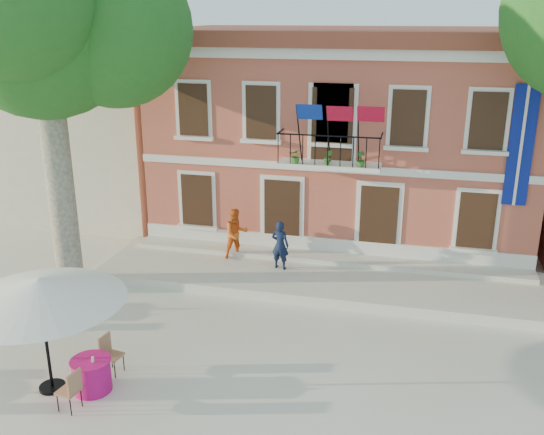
{
  "coord_description": "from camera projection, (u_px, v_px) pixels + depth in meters",
  "views": [
    {
      "loc": [
        4.62,
        -12.8,
        8.02
      ],
      "look_at": [
        0.66,
        3.5,
        2.34
      ],
      "focal_mm": 40.0,
      "sensor_mm": 36.0,
      "label": 1
    }
  ],
  "objects": [
    {
      "name": "plane_tree_west",
      "position": [
        41.0,
        21.0,
        16.08
      ],
      "size": [
        5.41,
        5.41,
        10.62
      ],
      "color": "#A59E84",
      "rests_on": "ground"
    },
    {
      "name": "patio_umbrella",
      "position": [
        39.0,
        291.0,
        12.85
      ],
      "size": [
        3.63,
        3.63,
        2.7
      ],
      "color": "black",
      "rests_on": "ground"
    },
    {
      "name": "main_building",
      "position": [
        347.0,
        131.0,
        22.92
      ],
      "size": [
        13.5,
        9.59,
        7.5
      ],
      "color": "#B35840",
      "rests_on": "ground"
    },
    {
      "name": "terrace",
      "position": [
        320.0,
        278.0,
        18.94
      ],
      "size": [
        14.0,
        3.4,
        0.3
      ],
      "primitive_type": "cube",
      "color": "silver",
      "rests_on": "ground"
    },
    {
      "name": "neighbor_west",
      "position": [
        88.0,
        128.0,
        26.6
      ],
      "size": [
        9.4,
        9.4,
        6.4
      ],
      "color": "beige",
      "rests_on": "ground"
    },
    {
      "name": "ground",
      "position": [
        214.0,
        345.0,
        15.39
      ],
      "size": [
        90.0,
        90.0,
        0.0
      ],
      "primitive_type": "plane",
      "color": "beige",
      "rests_on": "ground"
    },
    {
      "name": "pedestrian_navy",
      "position": [
        280.0,
        245.0,
        19.04
      ],
      "size": [
        0.63,
        0.48,
        1.58
      ],
      "primitive_type": "imported",
      "rotation": [
        0.0,
        0.0,
        2.96
      ],
      "color": "#0F1832",
      "rests_on": "terrace"
    },
    {
      "name": "cafe_table_1",
      "position": [
        92.0,
        374.0,
        13.44
      ],
      "size": [
        0.9,
        1.96,
        0.95
      ],
      "color": "#CA136E",
      "rests_on": "ground"
    },
    {
      "name": "pedestrian_orange",
      "position": [
        236.0,
        234.0,
        19.87
      ],
      "size": [
        1.04,
        1.0,
        1.69
      ],
      "primitive_type": "imported",
      "rotation": [
        0.0,
        0.0,
        0.65
      ],
      "color": "#DE5D1A",
      "rests_on": "terrace"
    }
  ]
}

